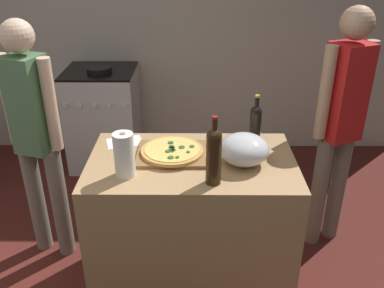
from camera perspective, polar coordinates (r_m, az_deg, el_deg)
The scene contains 13 objects.
ground_plane at distance 3.31m, azimuth -3.51°, elevation -11.12°, with size 4.66×3.32×0.02m, color #511E19.
kitchen_wall_rear at distance 4.08m, azimuth -2.78°, elevation 16.61°, with size 4.66×0.10×2.60m, color #BCB7AD.
counter at distance 2.58m, azimuth -0.01°, elevation -10.87°, with size 1.17×0.70×0.89m, color tan.
cutting_board at distance 2.38m, azimuth -2.74°, elevation -1.35°, with size 0.40×0.32×0.02m, color olive.
pizza at distance 2.37m, azimuth -2.74°, elevation -0.90°, with size 0.36×0.36×0.03m.
mixing_bowl at distance 2.28m, azimuth 7.16°, elevation -0.73°, with size 0.28×0.28×0.17m.
paper_towel_roll at distance 2.16m, azimuth -9.29°, elevation -1.50°, with size 0.11×0.11×0.24m.
wine_bottle_green at distance 2.48m, azimuth 8.69°, elevation 2.82°, with size 0.07×0.07×0.31m.
wine_bottle_clear at distance 2.05m, azimuth 3.02°, elevation -1.37°, with size 0.08×0.08×0.37m.
recipe_sheet at distance 2.56m, azimuth -9.26°, elevation 0.25°, with size 0.21×0.15×0.00m, color white.
stove at distance 4.02m, azimuth -11.98°, elevation 3.53°, with size 0.63×0.61×0.98m.
person_in_stripes at distance 2.76m, azimuth -20.74°, elevation 1.51°, with size 0.36×0.25×1.61m.
person_in_red at distance 2.85m, azimuth 19.72°, elevation 3.35°, with size 0.36×0.27×1.66m.
Camera 1 is at (0.21, -1.24, 2.02)m, focal length 38.85 mm.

